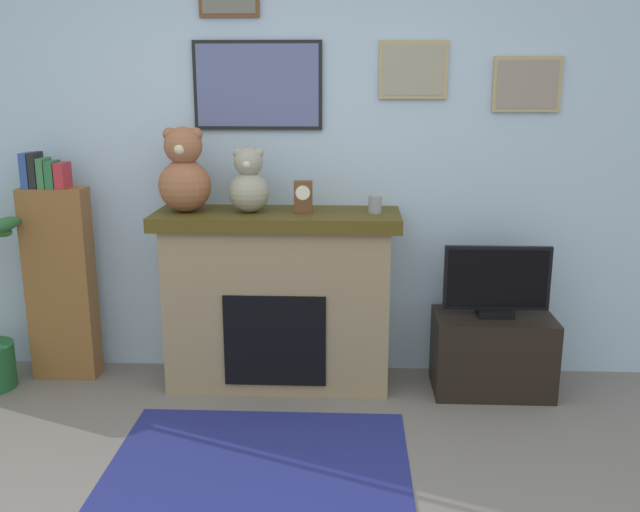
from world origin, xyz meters
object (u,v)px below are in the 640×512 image
bookshelf (60,277)px  teddy_bear_brown (249,183)px  candle_jar (375,204)px  mantel_clock (303,197)px  fireplace (279,298)px  television (497,283)px  teddy_bear_tan (184,174)px  tv_stand (492,353)px

bookshelf → teddy_bear_brown: (1.16, -0.05, 0.58)m
candle_jar → teddy_bear_brown: bearing=-180.0°
candle_jar → mantel_clock: mantel_clock is taller
bookshelf → mantel_clock: 1.55m
fireplace → television: fireplace is taller
fireplace → teddy_bear_tan: 0.90m
mantel_clock → candle_jar: bearing=0.2°
bookshelf → candle_jar: bearing=-1.5°
bookshelf → candle_jar: (1.87, -0.05, 0.46)m
fireplace → teddy_bear_brown: bearing=-173.3°
mantel_clock → teddy_bear_brown: teddy_bear_brown is taller
bookshelf → candle_jar: bookshelf is taller
candle_jar → teddy_bear_brown: (-0.71, -0.00, 0.12)m
fireplace → teddy_bear_brown: (-0.16, -0.02, 0.68)m
bookshelf → teddy_bear_tan: teddy_bear_tan is taller
mantel_clock → teddy_bear_brown: (-0.31, 0.00, 0.08)m
mantel_clock → tv_stand: bearing=-2.7°
television → mantel_clock: size_ratio=3.34×
fireplace → television: size_ratio=2.34×
bookshelf → teddy_bear_brown: 1.30m
fireplace → television: 1.26m
fireplace → bookshelf: bookshelf is taller
tv_stand → candle_jar: (-0.69, 0.05, 0.86)m
television → candle_jar: 0.82m
fireplace → candle_jar: 0.79m
candle_jar → tv_stand: bearing=-4.3°
tv_stand → mantel_clock: 1.42m
bookshelf → television: bookshelf is taller
television → fireplace: bearing=176.7°
television → candle_jar: (-0.69, 0.05, 0.43)m
bookshelf → tv_stand: 2.60m
television → candle_jar: candle_jar is taller
television → teddy_bear_tan: size_ratio=1.25×
fireplace → teddy_bear_brown: teddy_bear_brown is taller
teddy_bear_tan → mantel_clock: bearing=-0.0°
tv_stand → television: size_ratio=1.13×
bookshelf → tv_stand: bookshelf is taller
television → teddy_bear_brown: bearing=177.8°
tv_stand → television: television is taller
television → teddy_bear_brown: 1.51m
teddy_bear_tan → teddy_bear_brown: bearing=0.0°
television → teddy_bear_brown: size_ratio=1.62×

